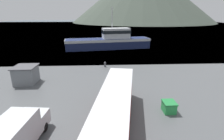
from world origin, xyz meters
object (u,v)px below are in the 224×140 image
storage_bin (169,107)px  fishing_boat (109,41)px  tour_bus (115,108)px  small_boat (90,40)px  dock_kiosk (26,75)px  delivery_van (17,132)px

storage_bin → fishing_boat: bearing=97.8°
fishing_boat → storage_bin: size_ratio=16.61×
tour_bus → small_boat: size_ratio=2.35×
small_boat → fishing_boat: bearing=101.0°
tour_bus → dock_kiosk: bearing=148.0°
tour_bus → storage_bin: bearing=32.2°
tour_bus → dock_kiosk: tour_bus is taller
storage_bin → small_boat: size_ratio=0.25×
small_boat → tour_bus: bearing=81.1°
tour_bus → dock_kiosk: (-11.10, 10.18, -0.59)m
dock_kiosk → fishing_boat: bearing=63.2°
delivery_van → storage_bin: 12.64m
delivery_van → storage_bin: (11.95, 4.05, -0.75)m
delivery_van → storage_bin: size_ratio=4.05×
delivery_van → small_boat: bearing=94.8°
fishing_boat → storage_bin: bearing=178.4°
tour_bus → dock_kiosk: size_ratio=4.25×
storage_bin → dock_kiosk: size_ratio=0.45×
dock_kiosk → small_boat: bearing=80.3°
fishing_boat → dock_kiosk: (-11.98, -23.76, -0.82)m
storage_bin → small_boat: storage_bin is taller
delivery_van → fishing_boat: size_ratio=0.24×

